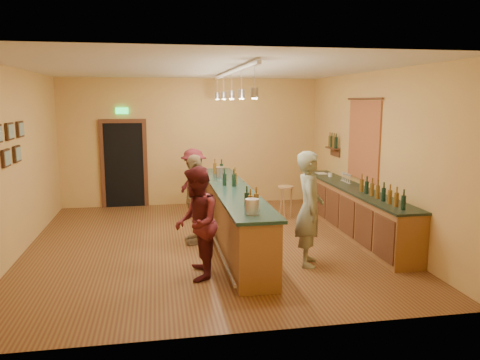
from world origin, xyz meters
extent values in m
plane|color=#5C2B1A|center=(0.00, 0.00, 0.00)|extent=(7.00, 7.00, 0.00)
cube|color=silver|center=(0.00, 0.00, 3.20)|extent=(6.50, 7.00, 0.02)
cube|color=gold|center=(0.00, 3.50, 1.60)|extent=(6.50, 0.02, 3.20)
cube|color=gold|center=(0.00, -3.50, 1.60)|extent=(6.50, 0.02, 3.20)
cube|color=gold|center=(-3.25, 0.00, 1.60)|extent=(0.02, 7.00, 3.20)
cube|color=gold|center=(3.25, 0.00, 1.60)|extent=(0.02, 7.00, 3.20)
cube|color=black|center=(-1.70, 3.48, 1.05)|extent=(0.95, 0.06, 2.10)
cube|color=#462515|center=(-2.22, 3.46, 1.05)|extent=(0.10, 0.08, 2.10)
cube|color=#462515|center=(-1.18, 3.46, 1.05)|extent=(0.10, 0.08, 2.10)
cube|color=#462515|center=(-1.70, 3.46, 2.15)|extent=(1.15, 0.08, 0.10)
cube|color=#19E54C|center=(-1.70, 3.45, 2.40)|extent=(0.30, 0.04, 0.15)
cube|color=maroon|center=(3.23, 0.40, 1.85)|extent=(0.03, 1.40, 1.60)
cube|color=#462515|center=(3.16, 1.90, 1.55)|extent=(0.16, 0.55, 0.03)
cube|color=#462515|center=(3.23, 1.90, 1.45)|extent=(0.03, 0.55, 0.18)
cube|color=brown|center=(2.97, 0.20, 0.45)|extent=(0.55, 4.50, 0.90)
cube|color=black|center=(2.97, 0.20, 0.92)|extent=(0.60, 4.55, 0.04)
cylinder|color=silver|center=(2.97, 1.50, 0.99)|extent=(0.09, 0.09, 0.09)
cube|color=silver|center=(2.94, 2.00, 0.95)|extent=(0.22, 0.30, 0.01)
cube|color=brown|center=(0.47, 0.00, 0.50)|extent=(0.60, 5.00, 1.00)
cube|color=#16322C|center=(0.47, 0.00, 1.02)|extent=(0.70, 5.10, 0.05)
cylinder|color=silver|center=(0.11, 0.00, 0.15)|extent=(0.05, 5.00, 0.05)
cylinder|color=silver|center=(0.42, -2.10, 1.16)|extent=(0.20, 0.20, 0.22)
cylinder|color=silver|center=(0.42, 1.20, 1.16)|extent=(0.20, 0.20, 0.22)
cube|color=silver|center=(0.47, 0.00, 3.14)|extent=(0.06, 4.60, 0.05)
cylinder|color=silver|center=(0.47, -2.00, 2.95)|extent=(0.01, 0.01, 0.35)
cylinder|color=#A5A5AD|center=(0.47, -2.00, 2.75)|extent=(0.11, 0.11, 0.14)
cylinder|color=#FFEABF|center=(0.47, -2.00, 2.67)|extent=(0.08, 0.08, 0.02)
cylinder|color=silver|center=(0.47, -1.00, 2.95)|extent=(0.01, 0.01, 0.35)
cylinder|color=#A5A5AD|center=(0.47, -1.00, 2.75)|extent=(0.11, 0.11, 0.14)
cylinder|color=#FFEABF|center=(0.47, -1.00, 2.67)|extent=(0.08, 0.08, 0.02)
cylinder|color=silver|center=(0.47, 0.00, 2.95)|extent=(0.01, 0.01, 0.35)
cylinder|color=#A5A5AD|center=(0.47, 0.00, 2.75)|extent=(0.11, 0.11, 0.14)
cylinder|color=#FFEABF|center=(0.47, 0.00, 2.67)|extent=(0.08, 0.08, 0.02)
cylinder|color=silver|center=(0.47, 1.00, 2.95)|extent=(0.01, 0.01, 0.35)
cylinder|color=#A5A5AD|center=(0.47, 1.00, 2.75)|extent=(0.11, 0.11, 0.14)
cylinder|color=#FFEABF|center=(0.47, 1.00, 2.67)|extent=(0.08, 0.08, 0.02)
cylinder|color=silver|center=(0.47, 2.00, 2.95)|extent=(0.01, 0.01, 0.35)
cylinder|color=#A5A5AD|center=(0.47, 2.00, 2.75)|extent=(0.11, 0.11, 0.14)
cylinder|color=#FFEABF|center=(0.47, 2.00, 2.67)|extent=(0.08, 0.08, 0.02)
imported|color=gray|center=(1.50, -1.43, 0.93)|extent=(0.61, 0.77, 1.86)
imported|color=#59191E|center=(-0.33, -1.69, 0.85)|extent=(0.72, 0.88, 1.69)
imported|color=#997A51|center=(-0.21, 0.09, 0.84)|extent=(0.45, 1.00, 1.67)
imported|color=#59191E|center=(-0.08, 2.02, 0.79)|extent=(0.96, 1.17, 1.58)
cylinder|color=#976844|center=(1.97, 1.63, 0.71)|extent=(0.36, 0.36, 0.04)
cylinder|color=#976844|center=(2.10, 1.63, 0.35)|extent=(0.04, 0.04, 0.69)
cylinder|color=#976844|center=(1.90, 1.75, 0.35)|extent=(0.04, 0.04, 0.69)
cylinder|color=#976844|center=(1.90, 1.52, 0.35)|extent=(0.04, 0.04, 0.69)
camera|label=1|loc=(-0.87, -8.43, 2.64)|focal=35.00mm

